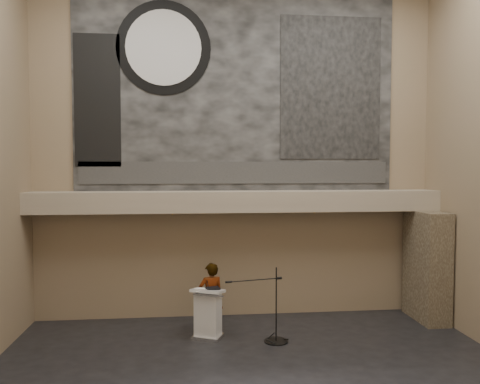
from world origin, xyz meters
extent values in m
cube|color=#877455|center=(0.00, 4.00, 4.25)|extent=(10.00, 0.02, 8.50)
cube|color=#877455|center=(0.00, -4.00, 4.25)|extent=(10.00, 0.02, 8.50)
cube|color=gray|center=(0.00, 3.60, 2.95)|extent=(10.00, 0.80, 0.50)
cylinder|color=#B2893D|center=(-1.60, 3.55, 2.67)|extent=(0.04, 0.04, 0.06)
cylinder|color=#B2893D|center=(1.90, 3.55, 2.67)|extent=(0.04, 0.04, 0.06)
cube|color=black|center=(0.00, 3.97, 5.70)|extent=(8.00, 0.05, 5.00)
cube|color=#2B2B2B|center=(0.00, 3.93, 3.65)|extent=(7.76, 0.02, 0.55)
cylinder|color=black|center=(-1.80, 3.93, 6.70)|extent=(2.30, 0.02, 2.30)
cylinder|color=silver|center=(-1.80, 3.91, 6.70)|extent=(1.84, 0.02, 1.84)
cube|color=black|center=(2.40, 3.93, 5.80)|extent=(2.60, 0.02, 3.60)
cube|color=black|center=(-3.40, 3.93, 5.40)|extent=(1.10, 0.02, 3.20)
cube|color=#463A2B|center=(4.65, 3.15, 1.35)|extent=(0.60, 1.40, 2.70)
cube|color=silver|center=(-0.79, 2.41, 0.04)|extent=(0.74, 0.66, 0.08)
cube|color=silver|center=(-0.79, 2.41, 0.56)|extent=(0.63, 0.55, 0.96)
cube|color=silver|center=(-0.79, 2.39, 1.07)|extent=(0.81, 0.71, 0.13)
cube|color=black|center=(-0.68, 2.41, 1.12)|extent=(0.33, 0.29, 0.04)
cube|color=white|center=(-0.96, 2.37, 1.10)|extent=(0.26, 0.34, 0.00)
imported|color=silver|center=(-0.71, 2.85, 0.80)|extent=(0.66, 0.51, 1.59)
cylinder|color=black|center=(0.67, 2.05, 0.01)|extent=(0.52, 0.52, 0.02)
cylinder|color=black|center=(0.67, 2.05, 0.82)|extent=(0.03, 0.03, 1.63)
cylinder|color=black|center=(0.14, 1.94, 1.39)|extent=(1.17, 0.26, 0.02)
camera|label=1|loc=(-1.14, -7.77, 3.78)|focal=35.00mm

